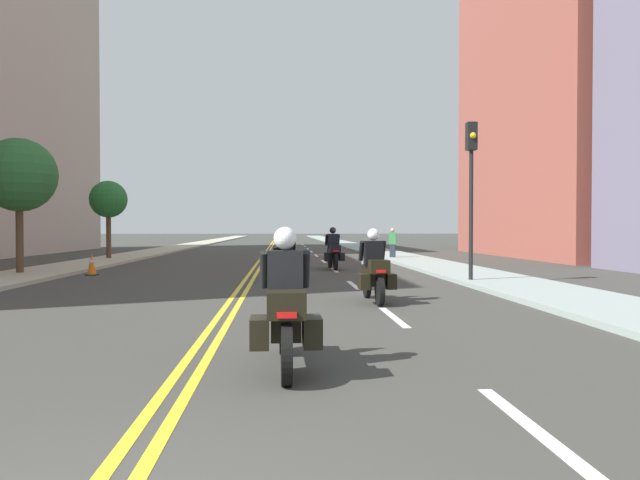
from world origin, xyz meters
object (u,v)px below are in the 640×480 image
Objects in this scene: traffic_cone_0 at (92,264)px; street_tree_1 at (19,176)px; motorcycle_2 at (287,259)px; motorcycle_3 at (333,252)px; motorcycle_1 at (374,272)px; motorcycle_4 at (282,248)px; motorcycle_0 at (285,312)px; pedestrian_0 at (393,243)px; street_tree_0 at (108,200)px; traffic_light_near at (471,172)px.

street_tree_1 reaches higher than traffic_cone_0.
motorcycle_2 is 5.18m from motorcycle_3.
motorcycle_4 is (-1.99, 16.03, 0.01)m from motorcycle_1.
motorcycle_0 is at bearing -86.46° from motorcycle_4.
street_tree_0 is (-14.39, 0.17, 2.19)m from pedestrian_0.
motorcycle_2 is at bearing 106.21° from motorcycle_1.
motorcycle_3 is 0.48× the size of traffic_light_near.
pedestrian_0 is at bearing 33.48° from street_tree_1.
motorcycle_1 is 0.45× the size of street_tree_1.
motorcycle_3 reaches higher than pedestrian_0.
motorcycle_2 is 0.94× the size of motorcycle_3.
street_tree_0 is at bearing 136.41° from traffic_light_near.
motorcycle_0 is 1.33× the size of pedestrian_0.
street_tree_1 is (-8.82, -8.22, 2.71)m from motorcycle_4.
motorcycle_0 is 0.54× the size of street_tree_0.
motorcycle_0 is at bearing -57.26° from street_tree_1.
street_tree_1 is (-14.27, 3.72, 0.16)m from traffic_light_near.
motorcycle_2 is 10.48m from motorcycle_4.
motorcycle_3 is at bearing 82.27° from motorcycle_0.
motorcycle_4 reaches higher than motorcycle_1.
pedestrian_0 is at bearing 75.52° from motorcycle_0.
pedestrian_0 reaches higher than motorcycle_0.
street_tree_0 is 9.76m from street_tree_1.
motorcycle_4 is at bearing 87.44° from motorcycle_2.
street_tree_1 reaches higher than motorcycle_1.
motorcycle_0 is 0.46× the size of traffic_light_near.
motorcycle_3 is 1.02× the size of motorcycle_4.
traffic_cone_0 is (-6.67, 2.47, -0.28)m from motorcycle_2.
traffic_cone_0 is 0.16× the size of street_tree_1.
traffic_light_near is at bearing -62.03° from motorcycle_4.
street_tree_1 is at bearing -133.59° from motorcycle_4.
motorcycle_1 is (1.95, 5.97, 0.00)m from motorcycle_0.
motorcycle_2 is 0.52× the size of street_tree_0.
motorcycle_0 reaches higher than traffic_cone_0.
motorcycle_3 is at bearing -33.87° from street_tree_0.
motorcycle_0 is at bearing -110.15° from motorcycle_1.
traffic_light_near is at bearing 47.67° from motorcycle_1.
traffic_cone_0 is (-6.51, -8.02, -0.30)m from motorcycle_4.
motorcycle_2 reaches higher than traffic_cone_0.
motorcycle_4 is 0.47× the size of traffic_light_near.
traffic_light_near is 2.86× the size of pedestrian_0.
traffic_light_near is at bearing 60.83° from motorcycle_0.
street_tree_1 is at bearing -90.67° from street_tree_0.
street_tree_1 is (-10.82, -2.57, 2.71)m from motorcycle_3.
street_tree_0 is at bearing 122.99° from motorcycle_2.
traffic_light_near reaches higher than motorcycle_4.
traffic_light_near is at bearing -63.99° from motorcycle_3.
motorcycle_4 is at bearing -148.44° from pedestrian_0.
motorcycle_2 is 0.45× the size of traffic_light_near.
pedestrian_0 is at bearing -0.67° from street_tree_0.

